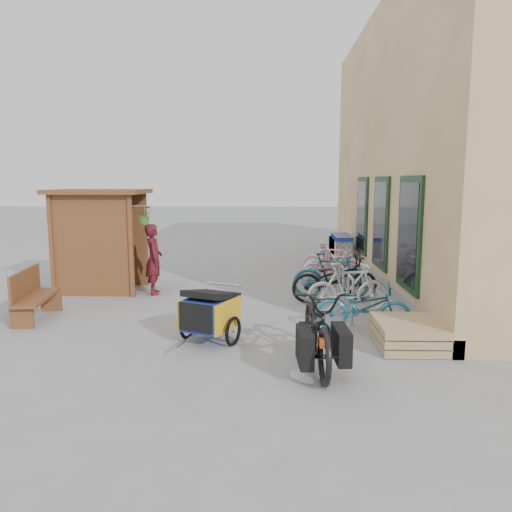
{
  "coord_description": "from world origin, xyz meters",
  "views": [
    {
      "loc": [
        0.82,
        -9.09,
        2.63
      ],
      "look_at": [
        0.5,
        1.5,
        1.0
      ],
      "focal_mm": 35.0,
      "sensor_mm": 36.0,
      "label": 1
    }
  ],
  "objects_px": {
    "bike_2": "(335,279)",
    "pallet_stack": "(408,334)",
    "bike_7": "(330,260)",
    "bike_5": "(332,268)",
    "bike_6": "(332,264)",
    "bike_0": "(363,307)",
    "bike_4": "(332,271)",
    "shopping_carts": "(340,245)",
    "child_trailer": "(210,311)",
    "bench": "(32,294)",
    "kiosk": "(97,226)",
    "bike_3": "(331,275)",
    "bike_1": "(348,288)",
    "cargo_bike": "(318,325)",
    "person_kiosk": "(154,259)"
  },
  "relations": [
    {
      "from": "shopping_carts",
      "to": "child_trailer",
      "type": "height_order",
      "value": "shopping_carts"
    },
    {
      "from": "bike_1",
      "to": "bike_3",
      "type": "relative_size",
      "value": 0.99
    },
    {
      "from": "cargo_bike",
      "to": "bike_1",
      "type": "distance_m",
      "value": 2.96
    },
    {
      "from": "bike_1",
      "to": "bike_7",
      "type": "distance_m",
      "value": 3.71
    },
    {
      "from": "bike_5",
      "to": "bike_6",
      "type": "height_order",
      "value": "bike_5"
    },
    {
      "from": "shopping_carts",
      "to": "child_trailer",
      "type": "xyz_separation_m",
      "value": [
        -3.17,
        -7.87,
        -0.06
      ]
    },
    {
      "from": "child_trailer",
      "to": "bike_4",
      "type": "height_order",
      "value": "child_trailer"
    },
    {
      "from": "bench",
      "to": "bike_7",
      "type": "xyz_separation_m",
      "value": [
        6.11,
        4.34,
        -0.02
      ]
    },
    {
      "from": "person_kiosk",
      "to": "bike_4",
      "type": "distance_m",
      "value": 4.28
    },
    {
      "from": "bike_1",
      "to": "bike_4",
      "type": "height_order",
      "value": "bike_1"
    },
    {
      "from": "bike_7",
      "to": "shopping_carts",
      "type": "bearing_deg",
      "value": 1.28
    },
    {
      "from": "kiosk",
      "to": "bike_7",
      "type": "distance_m",
      "value": 6.09
    },
    {
      "from": "bike_0",
      "to": "bike_2",
      "type": "distance_m",
      "value": 2.13
    },
    {
      "from": "bike_0",
      "to": "bike_4",
      "type": "height_order",
      "value": "bike_0"
    },
    {
      "from": "shopping_carts",
      "to": "bike_2",
      "type": "xyz_separation_m",
      "value": [
        -0.79,
        -5.11,
        -0.06
      ]
    },
    {
      "from": "bike_0",
      "to": "bike_7",
      "type": "height_order",
      "value": "bike_7"
    },
    {
      "from": "pallet_stack",
      "to": "bench",
      "type": "bearing_deg",
      "value": 168.45
    },
    {
      "from": "cargo_bike",
      "to": "bike_7",
      "type": "height_order",
      "value": "cargo_bike"
    },
    {
      "from": "shopping_carts",
      "to": "bike_1",
      "type": "xyz_separation_m",
      "value": [
        -0.66,
        -6.04,
        -0.05
      ]
    },
    {
      "from": "person_kiosk",
      "to": "bike_7",
      "type": "height_order",
      "value": "person_kiosk"
    },
    {
      "from": "bike_2",
      "to": "bench",
      "type": "bearing_deg",
      "value": 93.87
    },
    {
      "from": "bike_4",
      "to": "bike_6",
      "type": "distance_m",
      "value": 1.04
    },
    {
      "from": "pallet_stack",
      "to": "bike_1",
      "type": "height_order",
      "value": "bike_1"
    },
    {
      "from": "shopping_carts",
      "to": "bike_7",
      "type": "xyz_separation_m",
      "value": [
        -0.57,
        -2.33,
        -0.1
      ]
    },
    {
      "from": "bike_2",
      "to": "pallet_stack",
      "type": "bearing_deg",
      "value": -175.91
    },
    {
      "from": "cargo_bike",
      "to": "bike_0",
      "type": "distance_m",
      "value": 1.91
    },
    {
      "from": "pallet_stack",
      "to": "person_kiosk",
      "type": "height_order",
      "value": "person_kiosk"
    },
    {
      "from": "bike_1",
      "to": "bike_3",
      "type": "bearing_deg",
      "value": -2.06
    },
    {
      "from": "bike_7",
      "to": "bike_1",
      "type": "bearing_deg",
      "value": -166.41
    },
    {
      "from": "kiosk",
      "to": "shopping_carts",
      "type": "relative_size",
      "value": 1.17
    },
    {
      "from": "pallet_stack",
      "to": "bike_0",
      "type": "distance_m",
      "value": 1.02
    },
    {
      "from": "bike_3",
      "to": "kiosk",
      "type": "bearing_deg",
      "value": 86.38
    },
    {
      "from": "bench",
      "to": "bike_4",
      "type": "height_order",
      "value": "bench"
    },
    {
      "from": "pallet_stack",
      "to": "bike_4",
      "type": "height_order",
      "value": "bike_4"
    },
    {
      "from": "bike_5",
      "to": "bike_6",
      "type": "xyz_separation_m",
      "value": [
        0.1,
        0.81,
        -0.04
      ]
    },
    {
      "from": "bike_0",
      "to": "bike_5",
      "type": "distance_m",
      "value": 3.77
    },
    {
      "from": "bike_0",
      "to": "bike_3",
      "type": "distance_m",
      "value": 2.46
    },
    {
      "from": "bike_6",
      "to": "pallet_stack",
      "type": "bearing_deg",
      "value": 179.46
    },
    {
      "from": "child_trailer",
      "to": "bike_6",
      "type": "height_order",
      "value": "child_trailer"
    },
    {
      "from": "child_trailer",
      "to": "bike_7",
      "type": "xyz_separation_m",
      "value": [
        2.6,
        5.54,
        -0.04
      ]
    },
    {
      "from": "bike_4",
      "to": "bike_7",
      "type": "bearing_deg",
      "value": -17.65
    },
    {
      "from": "pallet_stack",
      "to": "bike_7",
      "type": "xyz_separation_m",
      "value": [
        -0.57,
        5.71,
        0.26
      ]
    },
    {
      "from": "bike_0",
      "to": "bike_6",
      "type": "bearing_deg",
      "value": 6.38
    },
    {
      "from": "bike_2",
      "to": "person_kiosk",
      "type": "bearing_deg",
      "value": 70.2
    },
    {
      "from": "pallet_stack",
      "to": "bike_4",
      "type": "bearing_deg",
      "value": 99.01
    },
    {
      "from": "bike_5",
      "to": "pallet_stack",
      "type": "bearing_deg",
      "value": -169.14
    },
    {
      "from": "shopping_carts",
      "to": "bike_4",
      "type": "relative_size",
      "value": 1.34
    },
    {
      "from": "pallet_stack",
      "to": "bike_7",
      "type": "distance_m",
      "value": 5.74
    },
    {
      "from": "bench",
      "to": "bike_3",
      "type": "xyz_separation_m",
      "value": [
        5.85,
        1.89,
        0.03
      ]
    },
    {
      "from": "kiosk",
      "to": "bike_6",
      "type": "xyz_separation_m",
      "value": [
        5.73,
        1.52,
        -1.14
      ]
    }
  ]
}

